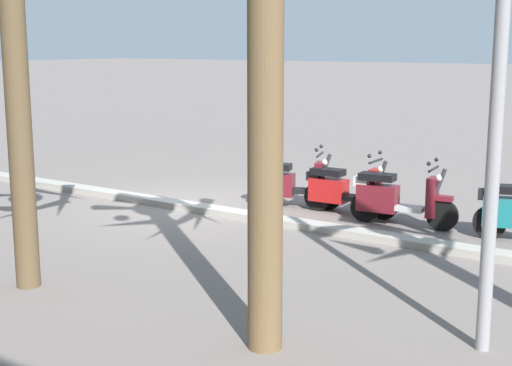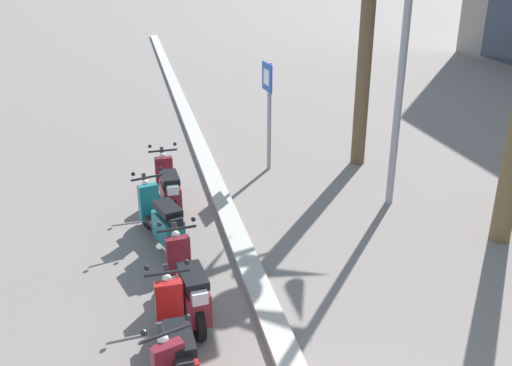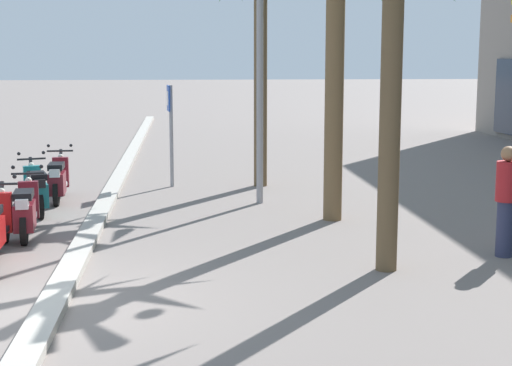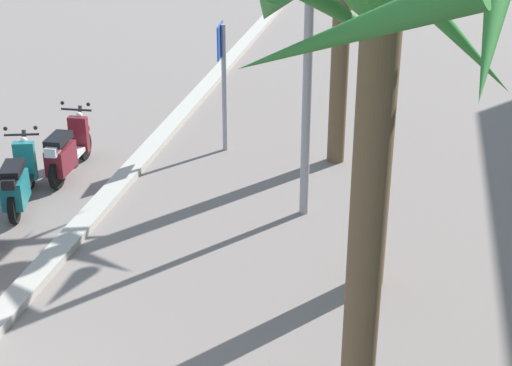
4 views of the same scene
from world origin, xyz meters
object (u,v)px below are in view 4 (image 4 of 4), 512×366
object	(u,v)px
scooter_teal_second_in_line	(19,181)
crossing_sign	(223,73)
scooter_maroon_gap_after_mid	(67,152)
palm_tree_mid_walkway	(374,91)

from	to	relation	value
scooter_teal_second_in_line	crossing_sign	world-z (taller)	crossing_sign
scooter_maroon_gap_after_mid	crossing_sign	world-z (taller)	crossing_sign
scooter_teal_second_in_line	palm_tree_mid_walkway	size ratio (longest dim) A/B	0.35
scooter_teal_second_in_line	palm_tree_mid_walkway	xyz separation A→B (m)	(4.60, 5.75, 3.36)
scooter_maroon_gap_after_mid	palm_tree_mid_walkway	xyz separation A→B (m)	(5.92, 5.54, 3.36)
scooter_teal_second_in_line	crossing_sign	size ratio (longest dim) A/B	0.74
scooter_maroon_gap_after_mid	palm_tree_mid_walkway	world-z (taller)	palm_tree_mid_walkway
scooter_maroon_gap_after_mid	scooter_teal_second_in_line	xyz separation A→B (m)	(1.32, -0.22, 0.00)
scooter_teal_second_in_line	palm_tree_mid_walkway	bearing A→B (deg)	51.36
palm_tree_mid_walkway	crossing_sign	bearing A→B (deg)	-157.57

